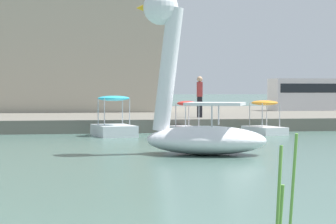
# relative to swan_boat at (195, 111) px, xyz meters

# --- Properties ---
(shore_bank_far) EXTENTS (140.05, 24.42, 0.55)m
(shore_bank_far) POSITION_rel_swan_boat_xyz_m (-1.17, 21.95, -0.92)
(shore_bank_far) COLOR #6B665B
(shore_bank_far) RESTS_ON ground_plane
(swan_boat) EXTENTS (3.86, 3.08, 4.57)m
(swan_boat) POSITION_rel_swan_boat_xyz_m (0.00, 0.00, 0.00)
(swan_boat) COLOR white
(swan_boat) RESTS_ON ground_plane
(pedal_boat_orange) EXTENTS (1.52, 2.11, 1.37)m
(pedal_boat_orange) POSITION_rel_swan_boat_xyz_m (4.67, 8.11, -0.73)
(pedal_boat_orange) COLOR white
(pedal_boat_orange) RESTS_ON ground_plane
(pedal_boat_red) EXTENTS (1.52, 2.13, 1.35)m
(pedal_boat_red) POSITION_rel_swan_boat_xyz_m (1.57, 8.56, -0.81)
(pedal_boat_red) COLOR white
(pedal_boat_red) RESTS_ON ground_plane
(pedal_boat_cyan) EXTENTS (1.68, 2.46, 1.57)m
(pedal_boat_cyan) POSITION_rel_swan_boat_xyz_m (-1.44, 8.15, -0.73)
(pedal_boat_cyan) COLOR white
(pedal_boat_cyan) RESTS_ON ground_plane
(person_on_path) EXTENTS (0.25, 0.25, 1.85)m
(person_on_path) POSITION_rel_swan_boat_xyz_m (2.80, 11.71, 0.37)
(person_on_path) COLOR black
(person_on_path) RESTS_ON shore_bank_far
(parked_van) EXTENTS (4.46, 1.92, 1.93)m
(parked_van) POSITION_rel_swan_boat_xyz_m (11.63, 21.31, 0.40)
(parked_van) COLOR silver
(parked_van) RESTS_ON shore_bank_far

